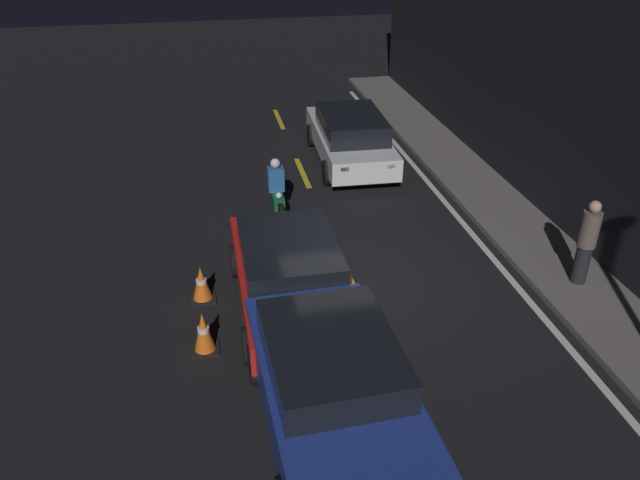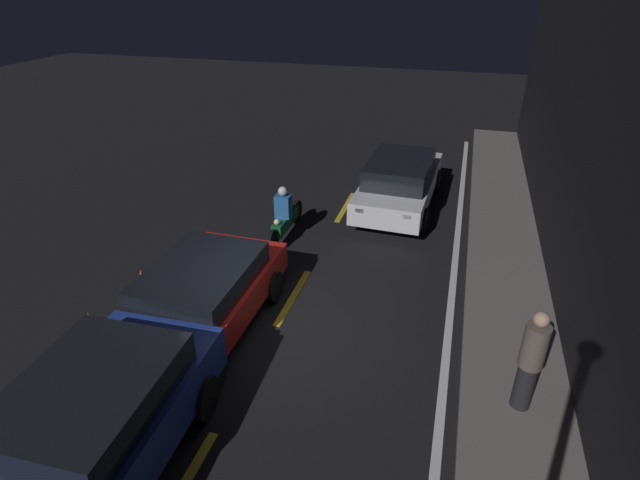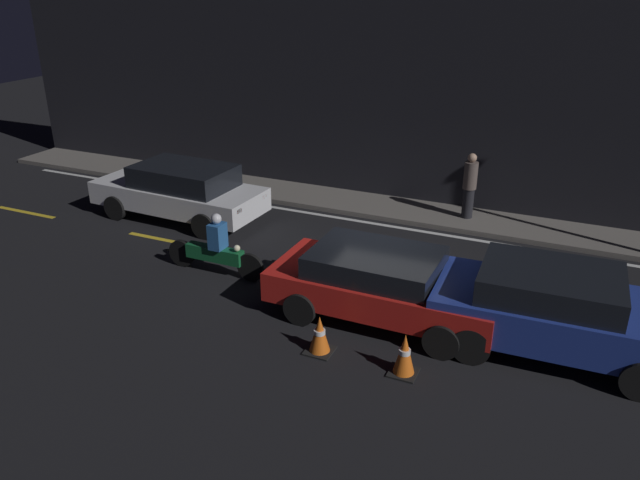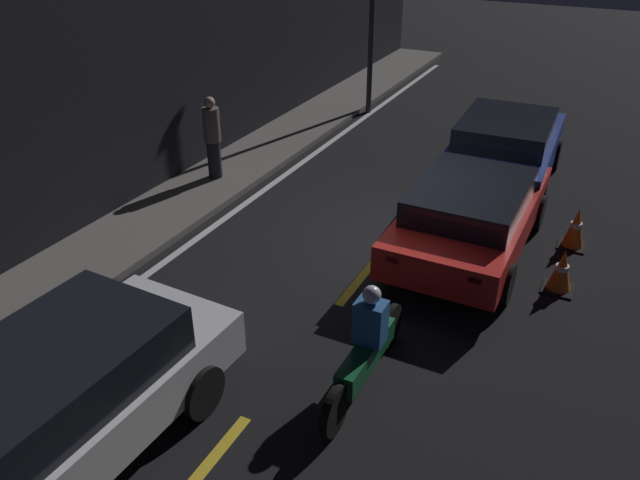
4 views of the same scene
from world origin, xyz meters
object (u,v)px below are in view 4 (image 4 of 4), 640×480
(taxi_red, at_px, (471,213))
(pedestrian, at_px, (212,137))
(sedan_blue, at_px, (505,148))
(traffic_cone_near, at_px, (562,271))
(sedan_white, at_px, (47,411))
(motorcycle, at_px, (366,348))
(traffic_cone_mid, at_px, (576,228))

(taxi_red, xyz_separation_m, pedestrian, (0.43, 5.41, 0.28))
(sedan_blue, distance_m, traffic_cone_near, 3.97)
(sedan_white, bearing_deg, traffic_cone_near, 146.55)
(motorcycle, xyz_separation_m, pedestrian, (4.23, 5.16, 0.43))
(traffic_cone_near, bearing_deg, motorcycle, 150.77)
(sedan_blue, height_order, traffic_cone_near, sedan_blue)
(traffic_cone_mid, distance_m, pedestrian, 7.03)
(sedan_white, distance_m, motorcycle, 3.52)
(pedestrian, bearing_deg, traffic_cone_mid, -85.95)
(sedan_white, relative_size, sedan_blue, 1.10)
(taxi_red, xyz_separation_m, traffic_cone_mid, (0.92, -1.58, -0.35))
(sedan_blue, bearing_deg, motorcycle, 176.82)
(traffic_cone_mid, bearing_deg, sedan_blue, 39.14)
(traffic_cone_near, height_order, pedestrian, pedestrian)
(sedan_white, bearing_deg, pedestrian, -155.48)
(motorcycle, height_order, traffic_cone_mid, motorcycle)
(sedan_white, height_order, taxi_red, sedan_white)
(taxi_red, height_order, traffic_cone_near, taxi_red)
(sedan_white, relative_size, motorcycle, 1.97)
(sedan_blue, xyz_separation_m, traffic_cone_near, (-3.56, -1.68, -0.45))
(sedan_blue, xyz_separation_m, motorcycle, (-6.80, 0.13, -0.23))
(traffic_cone_mid, bearing_deg, motorcycle, 158.85)
(taxi_red, height_order, motorcycle, motorcycle)
(sedan_white, distance_m, pedestrian, 7.35)
(sedan_blue, distance_m, traffic_cone_mid, 2.72)
(motorcycle, distance_m, pedestrian, 6.68)
(taxi_red, relative_size, sedan_blue, 1.02)
(motorcycle, bearing_deg, taxi_red, -3.57)
(sedan_white, relative_size, taxi_red, 1.09)
(traffic_cone_near, distance_m, traffic_cone_mid, 1.48)
(traffic_cone_near, height_order, traffic_cone_mid, traffic_cone_mid)
(traffic_cone_near, relative_size, pedestrian, 0.40)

